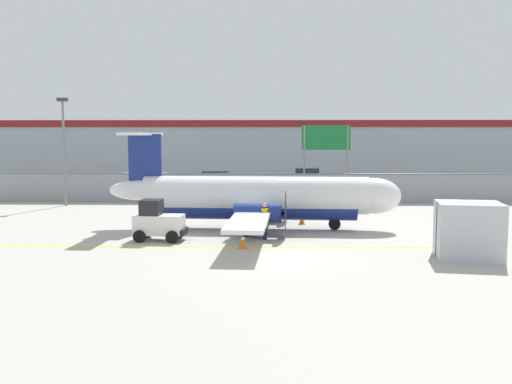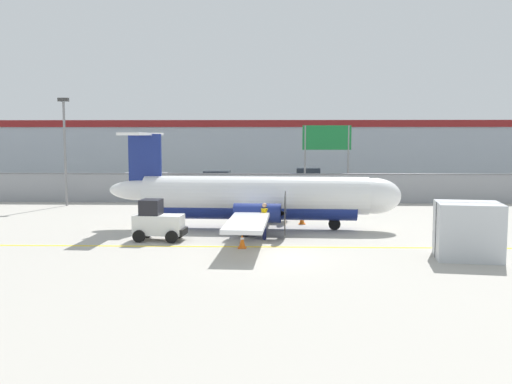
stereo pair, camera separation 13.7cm
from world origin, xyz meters
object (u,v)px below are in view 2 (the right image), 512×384
(commuter_airplane, at_px, (261,198))
(ground_crew_worker, at_px, (264,219))
(parked_car_2, at_px, (309,177))
(apron_light_pole, at_px, (65,142))
(baggage_tug, at_px, (158,222))
(cargo_container, at_px, (468,231))
(parked_car_1, at_px, (216,180))
(traffic_cone_far_right, at_px, (148,220))
(parked_car_3, at_px, (414,184))
(traffic_cone_near_left, at_px, (302,218))
(traffic_cone_far_left, at_px, (229,224))
(highway_sign, at_px, (327,144))
(traffic_cone_near_right, at_px, (242,241))
(parked_car_0, at_px, (147,175))

(commuter_airplane, height_order, ground_crew_worker, commuter_airplane)
(commuter_airplane, relative_size, parked_car_2, 3.77)
(apron_light_pole, bearing_deg, baggage_tug, -54.97)
(commuter_airplane, bearing_deg, apron_light_pole, 148.30)
(cargo_container, height_order, parked_car_1, cargo_container)
(ground_crew_worker, distance_m, apron_light_pole, 18.60)
(cargo_container, bearing_deg, traffic_cone_far_right, 160.54)
(parked_car_2, bearing_deg, parked_car_3, -44.72)
(commuter_airplane, distance_m, parked_car_3, 20.23)
(traffic_cone_near_left, distance_m, parked_car_2, 23.18)
(commuter_airplane, distance_m, traffic_cone_far_left, 2.06)
(parked_car_1, bearing_deg, highway_sign, 146.43)
(commuter_airplane, distance_m, traffic_cone_far_right, 6.13)
(parked_car_3, bearing_deg, commuter_airplane, -128.78)
(baggage_tug, relative_size, parked_car_3, 0.56)
(baggage_tug, xyz_separation_m, traffic_cone_far_left, (3.05, 2.99, -0.54))
(baggage_tug, relative_size, cargo_container, 0.91)
(traffic_cone_near_left, relative_size, traffic_cone_near_right, 1.00)
(traffic_cone_near_left, distance_m, parked_car_1, 19.73)
(traffic_cone_near_left, relative_size, traffic_cone_far_right, 1.00)
(parked_car_1, bearing_deg, parked_car_3, 169.95)
(parked_car_3, relative_size, apron_light_pole, 0.59)
(traffic_cone_far_right, xyz_separation_m, parked_car_1, (1.60, 19.51, 0.58))
(parked_car_2, bearing_deg, commuter_airplane, -97.07)
(traffic_cone_near_right, bearing_deg, traffic_cone_far_left, 100.93)
(baggage_tug, bearing_deg, commuter_airplane, 40.54)
(parked_car_2, bearing_deg, highway_sign, -84.98)
(parked_car_0, xyz_separation_m, apron_light_pole, (-1.75, -16.73, 3.41))
(traffic_cone_near_left, relative_size, parked_car_3, 0.15)
(traffic_cone_near_left, xyz_separation_m, parked_car_2, (1.85, 23.10, 0.58))
(cargo_container, height_order, traffic_cone_far_left, cargo_container)
(parked_car_1, height_order, highway_sign, highway_sign)
(baggage_tug, bearing_deg, ground_crew_worker, 9.42)
(apron_light_pole, bearing_deg, traffic_cone_near_right, -48.15)
(traffic_cone_near_right, xyz_separation_m, parked_car_3, (12.48, 21.41, 0.58))
(ground_crew_worker, xyz_separation_m, traffic_cone_far_left, (-1.82, 2.60, -0.64))
(traffic_cone_far_right, height_order, parked_car_0, parked_car_0)
(baggage_tug, bearing_deg, traffic_cone_near_right, -18.20)
(parked_car_2, height_order, apron_light_pole, apron_light_pole)
(parked_car_2, bearing_deg, cargo_container, -80.25)
(highway_sign, bearing_deg, traffic_cone_far_right, -129.42)
(ground_crew_worker, height_order, parked_car_2, same)
(traffic_cone_far_left, distance_m, traffic_cone_far_right, 4.49)
(ground_crew_worker, distance_m, traffic_cone_near_right, 2.35)
(parked_car_2, xyz_separation_m, apron_light_pole, (-17.47, -15.49, 3.41))
(traffic_cone_near_left, relative_size, parked_car_2, 0.15)
(parked_car_0, bearing_deg, traffic_cone_near_right, 110.36)
(cargo_container, height_order, apron_light_pole, apron_light_pole)
(traffic_cone_far_left, distance_m, apron_light_pole, 15.74)
(traffic_cone_near_left, bearing_deg, traffic_cone_near_right, -113.46)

